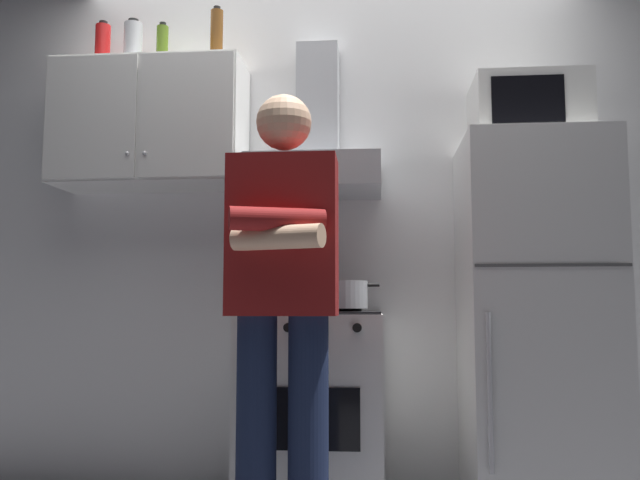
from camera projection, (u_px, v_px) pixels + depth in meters
name	position (u px, v px, depth m)	size (l,w,h in m)	color
back_wall_tiled	(330.00, 212.00, 3.29)	(4.80, 0.10, 2.70)	white
upper_cabinet	(151.00, 125.00, 3.18)	(0.90, 0.37, 0.60)	white
stove_oven	(313.00, 411.00, 2.85)	(0.60, 0.62, 0.87)	white
range_hood	(316.00, 153.00, 3.10)	(0.60, 0.44, 0.75)	#B7BABF
refrigerator	(536.00, 326.00, 2.81)	(0.60, 0.62, 1.60)	silver
microwave	(528.00, 112.00, 2.92)	(0.48, 0.37, 0.28)	silver
person_standing	(283.00, 301.00, 2.30)	(0.38, 0.33, 1.64)	#192342
cooking_pot	(342.00, 295.00, 2.77)	(0.32, 0.22, 0.11)	#B7BABF
bottle_soda_red	(103.00, 46.00, 3.27)	(0.07, 0.07, 0.24)	red
bottle_canister_steel	(133.00, 44.00, 3.24)	(0.09, 0.09, 0.24)	#B2B5BA
bottle_beer_brown	(217.00, 35.00, 3.17)	(0.06, 0.06, 0.27)	brown
bottle_olive_oil	(162.00, 47.00, 3.26)	(0.06, 0.06, 0.23)	#4C6B19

